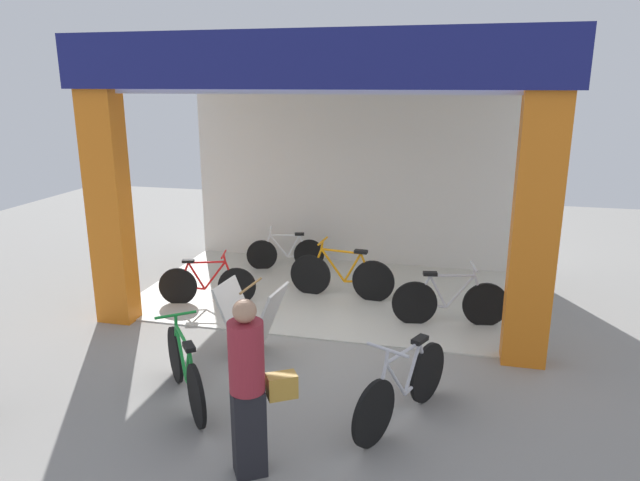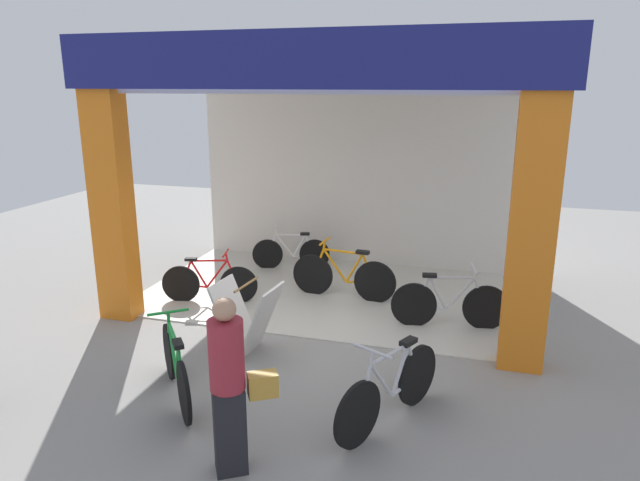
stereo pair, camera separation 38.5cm
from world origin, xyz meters
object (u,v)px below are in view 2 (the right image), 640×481
object	(u,v)px
bicycle_inside_1	(209,282)
bicycle_parked_1	(390,390)
bicycle_parked_0	(176,368)
sandwich_board_sign	(248,319)
bicycle_inside_0	(344,276)
bicycle_inside_3	(291,253)
pedestrian_1	(230,386)
bicycle_inside_2	(449,304)

from	to	relation	value
bicycle_inside_1	bicycle_parked_1	size ratio (longest dim) A/B	0.96
bicycle_parked_0	sandwich_board_sign	world-z (taller)	sandwich_board_sign
bicycle_inside_0	bicycle_parked_0	distance (m)	3.63
bicycle_inside_3	pedestrian_1	distance (m)	5.85
bicycle_inside_0	pedestrian_1	size ratio (longest dim) A/B	1.04
bicycle_inside_1	sandwich_board_sign	size ratio (longest dim) A/B	1.56
bicycle_inside_2	bicycle_inside_1	bearing A→B (deg)	-179.06
bicycle_inside_0	pedestrian_1	xyz separation A→B (m)	(0.09, -4.44, 0.46)
bicycle_inside_2	bicycle_parked_1	world-z (taller)	bicycle_parked_1
bicycle_inside_0	bicycle_inside_2	size ratio (longest dim) A/B	1.06
bicycle_inside_2	sandwich_board_sign	size ratio (longest dim) A/B	1.71
bicycle_inside_0	bicycle_inside_1	distance (m)	2.14
bicycle_inside_0	bicycle_inside_1	bearing A→B (deg)	-159.08
bicycle_inside_2	bicycle_parked_1	xyz separation A→B (m)	(-0.41, -2.60, 0.01)
bicycle_inside_1	bicycle_parked_0	bearing A→B (deg)	-70.31
bicycle_inside_0	bicycle_parked_1	world-z (taller)	bicycle_inside_0
bicycle_inside_0	bicycle_inside_3	world-z (taller)	bicycle_inside_0
bicycle_inside_1	bicycle_inside_2	size ratio (longest dim) A/B	0.91
bicycle_inside_0	bicycle_inside_3	distance (m)	1.79
bicycle_parked_1	sandwich_board_sign	xyz separation A→B (m)	(-2.02, 1.07, 0.10)
bicycle_parked_1	sandwich_board_sign	bearing A→B (deg)	152.06
bicycle_inside_0	pedestrian_1	world-z (taller)	pedestrian_1
bicycle_parked_1	sandwich_board_sign	size ratio (longest dim) A/B	1.63
bicycle_inside_1	bicycle_inside_3	distance (m)	2.10
bicycle_inside_2	pedestrian_1	world-z (taller)	pedestrian_1
bicycle_inside_3	bicycle_parked_1	distance (m)	5.23
bicycle_inside_0	bicycle_inside_1	size ratio (longest dim) A/B	1.16
bicycle_parked_0	sandwich_board_sign	xyz separation A→B (m)	(0.32, 1.25, 0.11)
bicycle_inside_3	sandwich_board_sign	xyz separation A→B (m)	(0.60, -3.45, 0.16)
bicycle_inside_1	bicycle_inside_3	world-z (taller)	bicycle_inside_1
bicycle_inside_2	pedestrian_1	bearing A→B (deg)	-113.54
bicycle_inside_2	bicycle_parked_1	bearing A→B (deg)	-98.86
pedestrian_1	bicycle_inside_0	bearing A→B (deg)	91.16
bicycle_inside_1	pedestrian_1	distance (m)	4.26
sandwich_board_sign	pedestrian_1	bearing A→B (deg)	-70.10
bicycle_inside_3	pedestrian_1	xyz separation A→B (m)	(1.40, -5.65, 0.53)
bicycle_inside_3	sandwich_board_sign	world-z (taller)	sandwich_board_sign
bicycle_inside_1	bicycle_inside_2	xyz separation A→B (m)	(3.71, 0.06, 0.03)
pedestrian_1	sandwich_board_sign	bearing A→B (deg)	109.90
pedestrian_1	bicycle_inside_2	bearing A→B (deg)	66.46
bicycle_inside_2	pedestrian_1	xyz separation A→B (m)	(-1.63, -3.73, 0.48)
bicycle_inside_0	bicycle_inside_1	world-z (taller)	bicycle_inside_0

